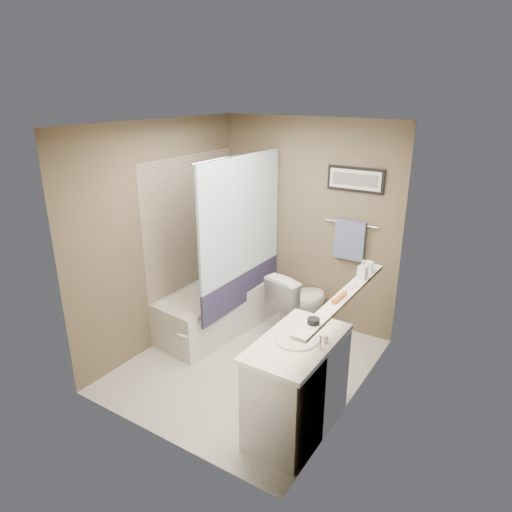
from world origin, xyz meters
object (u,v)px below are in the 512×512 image
Objects in this scene: vanity at (297,388)px; glass_jar at (369,267)px; bathtub at (216,308)px; hair_brush_front at (339,297)px; soap_bottle at (363,269)px; toilet at (300,302)px; candle_bowl_near at (314,321)px.

vanity is 1.27m from glass_jar.
bathtub is 2.11m from hair_brush_front.
hair_brush_front is at bearing -90.00° from soap_bottle.
bathtub is 0.98m from toilet.
toilet is 1.64m from vanity.
bathtub is 2.03m from soap_bottle.
glass_jar is (0.92, -0.47, 0.78)m from toilet.
bathtub is 1.97× the size of toilet.
glass_jar reaches higher than bathtub.
soap_bottle is (0.00, -0.17, 0.03)m from glass_jar.
glass_jar is at bearing 90.00° from soap_bottle.
hair_brush_front is (0.92, -1.15, 0.76)m from toilet.
vanity is 10.00× the size of candle_bowl_near.
bathtub is 6.82× the size of hair_brush_front.
candle_bowl_near is at bearing 134.86° from toilet.
soap_bottle reaches higher than glass_jar.
toilet is at bearing 145.04° from soap_bottle.
hair_brush_front reaches higher than toilet.
candle_bowl_near is (0.92, -1.61, 0.75)m from toilet.
hair_brush_front is 0.51m from soap_bottle.
candle_bowl_near is 1.14m from glass_jar.
glass_jar is (0.00, 1.14, 0.03)m from candle_bowl_near.
vanity reaches higher than bathtub.
candle_bowl_near reaches higher than vanity.
toilet is 2.00m from candle_bowl_near.
glass_jar is at bearing 5.73° from bathtub.
toilet is 0.85× the size of vanity.
bathtub is at bearing 173.68° from soap_bottle.
toilet is at bearing 33.66° from bathtub.
candle_bowl_near is 0.47m from hair_brush_front.
vanity is at bearing -102.64° from soap_bottle.
bathtub is 9.03× the size of soap_bottle.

